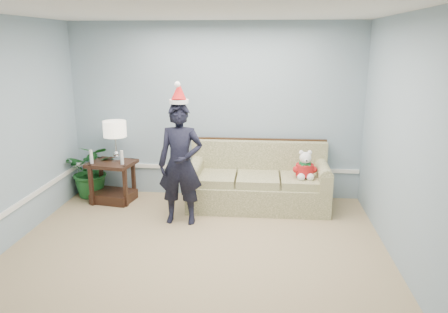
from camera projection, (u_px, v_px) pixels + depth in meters
name	position (u px, v px, depth m)	size (l,w,h in m)	color
room_shell	(186.00, 150.00, 4.32)	(4.54, 5.04, 2.74)	tan
wainscot_trim	(116.00, 193.00, 5.79)	(4.49, 4.99, 0.06)	white
sofa	(258.00, 184.00, 6.51)	(2.05, 0.89, 0.96)	#4D5729
side_table	(113.00, 186.00, 6.72)	(0.73, 0.65, 0.63)	#321C12
table_lamp	(115.00, 131.00, 6.56)	(0.35, 0.35, 0.62)	silver
candle_pair	(107.00, 158.00, 6.49)	(0.52, 0.05, 0.21)	silver
houseplant	(92.00, 170.00, 6.89)	(0.77, 0.67, 0.86)	#1C5B24
man	(181.00, 164.00, 5.79)	(0.60, 0.39, 1.64)	black
santa_hat	(179.00, 93.00, 5.57)	(0.27, 0.30, 0.29)	white
teddy_bear	(305.00, 168.00, 6.20)	(0.28, 0.30, 0.41)	white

